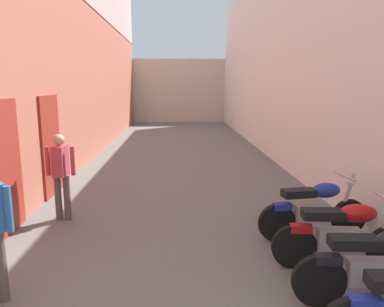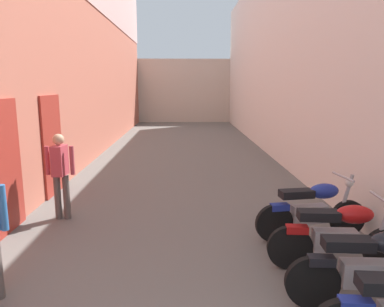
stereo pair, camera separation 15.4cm
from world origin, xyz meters
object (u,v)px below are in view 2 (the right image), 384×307
(motorcycle_fifth, at_px, (313,209))
(motorcycle_fourth, at_px, (340,234))
(pedestrian_further_down, at_px, (60,170))
(motorcycle_third, at_px, (373,267))

(motorcycle_fifth, bearing_deg, motorcycle_fourth, -90.00)
(pedestrian_further_down, bearing_deg, motorcycle_third, -33.89)
(motorcycle_fifth, height_order, pedestrian_further_down, pedestrian_further_down)
(motorcycle_third, xyz_separation_m, motorcycle_fourth, (-0.00, 0.86, 0.00))
(motorcycle_fourth, relative_size, motorcycle_fifth, 1.00)
(motorcycle_fifth, distance_m, pedestrian_further_down, 4.39)
(motorcycle_fourth, bearing_deg, motorcycle_fifth, 90.00)
(motorcycle_third, bearing_deg, pedestrian_further_down, 146.11)
(motorcycle_fourth, distance_m, pedestrian_further_down, 4.72)
(pedestrian_further_down, bearing_deg, motorcycle_fifth, -13.12)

